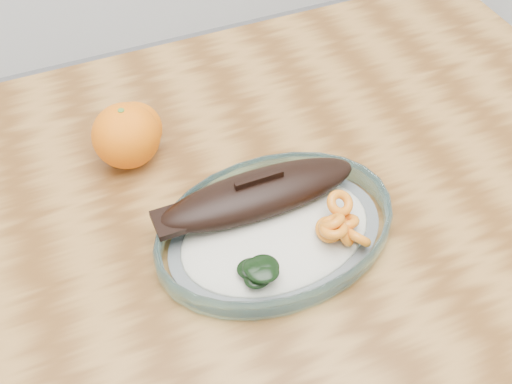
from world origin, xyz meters
TOP-DOWN VIEW (x-y plane):
  - dining_table at (0.00, 0.00)m, footprint 1.20×0.80m
  - plated_meal at (0.06, -0.03)m, footprint 0.56×0.56m
  - orange_left at (-0.06, 0.16)m, footprint 0.09×0.09m
  - orange_right at (-0.05, 0.18)m, footprint 0.07×0.07m

SIDE VIEW (x-z plane):
  - dining_table at x=0.00m, z-range 0.28..1.03m
  - plated_meal at x=0.06m, z-range 0.73..0.81m
  - orange_right at x=-0.05m, z-range 0.75..0.82m
  - orange_left at x=-0.06m, z-range 0.75..0.84m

